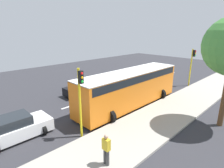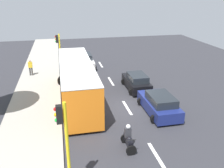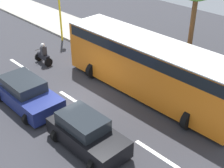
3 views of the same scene
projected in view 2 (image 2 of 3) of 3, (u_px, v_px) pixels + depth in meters
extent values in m
cube|color=#2D2D33|center=(127.00, 108.00, 18.79)|extent=(40.00, 60.00, 0.10)
cube|color=#9E998E|center=(33.00, 116.00, 17.35)|extent=(4.00, 60.00, 0.15)
cube|color=white|center=(101.00, 65.00, 29.70)|extent=(0.20, 2.40, 0.01)
cube|color=white|center=(111.00, 81.00, 24.24)|extent=(0.20, 2.40, 0.01)
cube|color=white|center=(127.00, 108.00, 18.77)|extent=(0.20, 2.40, 0.01)
cube|color=white|center=(157.00, 156.00, 13.30)|extent=(0.20, 2.40, 0.01)
cube|color=navy|center=(159.00, 105.00, 17.88)|extent=(1.91, 4.34, 0.80)
cube|color=#1E2328|center=(161.00, 99.00, 17.32)|extent=(1.60, 2.43, 0.56)
cylinder|color=black|center=(141.00, 101.00, 19.10)|extent=(0.64, 0.22, 0.64)
cylinder|color=black|center=(161.00, 99.00, 19.44)|extent=(0.64, 0.22, 0.64)
cylinder|color=black|center=(155.00, 119.00, 16.50)|extent=(0.64, 0.22, 0.64)
cylinder|color=black|center=(178.00, 116.00, 16.83)|extent=(0.64, 0.22, 0.64)
cube|color=black|center=(136.00, 83.00, 22.17)|extent=(1.74, 3.93, 0.80)
cube|color=#1E2328|center=(138.00, 77.00, 21.63)|extent=(1.46, 2.20, 0.56)
cylinder|color=black|center=(124.00, 81.00, 23.28)|extent=(0.64, 0.22, 0.64)
cylinder|color=black|center=(140.00, 80.00, 23.58)|extent=(0.64, 0.22, 0.64)
cylinder|color=black|center=(132.00, 92.00, 20.92)|extent=(0.64, 0.22, 0.64)
cylinder|color=black|center=(149.00, 90.00, 21.22)|extent=(0.64, 0.22, 0.64)
cube|color=white|center=(85.00, 62.00, 28.61)|extent=(1.88, 4.14, 0.80)
cube|color=#1E2328|center=(84.00, 56.00, 28.66)|extent=(1.58, 2.32, 0.56)
cylinder|color=black|center=(94.00, 67.00, 27.61)|extent=(0.64, 0.22, 0.64)
cylinder|color=black|center=(79.00, 68.00, 27.28)|extent=(0.64, 0.22, 0.64)
cylinder|color=black|center=(90.00, 61.00, 30.10)|extent=(0.64, 0.22, 0.64)
cylinder|color=black|center=(77.00, 62.00, 29.77)|extent=(0.64, 0.22, 0.64)
cube|color=orange|center=(77.00, 81.00, 19.57)|extent=(2.50, 11.00, 2.90)
cube|color=black|center=(76.00, 68.00, 19.17)|extent=(2.52, 10.56, 0.60)
cube|color=white|center=(76.00, 64.00, 19.04)|extent=(2.50, 11.00, 0.08)
cylinder|color=black|center=(97.00, 112.00, 16.99)|extent=(1.00, 0.30, 1.00)
cylinder|color=black|center=(66.00, 116.00, 16.55)|extent=(1.00, 0.30, 1.00)
cylinder|color=black|center=(86.00, 79.00, 23.41)|extent=(1.00, 0.30, 1.00)
cylinder|color=black|center=(63.00, 81.00, 22.97)|extent=(1.00, 0.30, 1.00)
cylinder|color=black|center=(131.00, 151.00, 13.26)|extent=(0.60, 0.10, 0.60)
cylinder|color=black|center=(126.00, 138.00, 14.35)|extent=(0.60, 0.10, 0.60)
cube|color=black|center=(128.00, 140.00, 13.76)|extent=(0.28, 1.10, 0.36)
sphere|color=black|center=(129.00, 139.00, 13.51)|extent=(0.32, 0.32, 0.32)
cylinder|color=black|center=(131.00, 140.00, 13.13)|extent=(0.55, 0.04, 0.04)
cube|color=#333338|center=(128.00, 132.00, 13.69)|extent=(0.36, 0.24, 0.60)
sphere|color=silver|center=(128.00, 127.00, 13.50)|extent=(0.26, 0.26, 0.26)
cylinder|color=#3F3F3F|center=(32.00, 71.00, 25.40)|extent=(0.16, 0.16, 0.85)
cylinder|color=#3F3F3F|center=(30.00, 71.00, 25.36)|extent=(0.16, 0.16, 0.85)
cube|color=gold|center=(30.00, 65.00, 25.12)|extent=(0.40, 0.24, 0.60)
sphere|color=tan|center=(30.00, 61.00, 24.96)|extent=(0.22, 0.22, 0.22)
cylinder|color=yellow|center=(68.00, 151.00, 10.05)|extent=(0.14, 0.14, 4.50)
cube|color=black|center=(59.00, 114.00, 9.38)|extent=(0.24, 0.24, 0.76)
sphere|color=red|center=(56.00, 109.00, 9.27)|extent=(0.16, 0.16, 0.16)
sphere|color=#F2A50C|center=(56.00, 115.00, 9.36)|extent=(0.16, 0.16, 0.16)
sphere|color=green|center=(57.00, 120.00, 9.44)|extent=(0.16, 0.16, 0.16)
cylinder|color=yellow|center=(61.00, 56.00, 24.72)|extent=(0.14, 0.14, 4.50)
cube|color=black|center=(57.00, 39.00, 24.05)|extent=(0.24, 0.24, 0.76)
sphere|color=red|center=(55.00, 37.00, 23.94)|extent=(0.16, 0.16, 0.16)
sphere|color=#F2A50C|center=(56.00, 39.00, 24.02)|extent=(0.16, 0.16, 0.16)
sphere|color=green|center=(56.00, 41.00, 24.11)|extent=(0.16, 0.16, 0.16)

